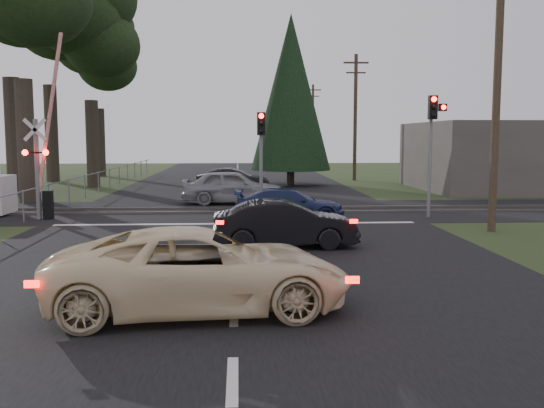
{
  "coord_description": "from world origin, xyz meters",
  "views": [
    {
      "loc": [
        0.09,
        -13.51,
        3.12
      ],
      "look_at": [
        1.01,
        2.95,
        1.3
      ],
      "focal_mm": 40.0,
      "sensor_mm": 36.0,
      "label": 1
    }
  ],
  "objects": [
    {
      "name": "silver_car",
      "position": [
        -0.2,
        14.86,
        0.8
      ],
      "size": [
        4.71,
        1.92,
        1.6
      ],
      "primitive_type": "imported",
      "rotation": [
        0.0,
        0.0,
        1.56
      ],
      "color": "gray",
      "rests_on": "ground"
    },
    {
      "name": "rail_near",
      "position": [
        0.0,
        11.2,
        0.05
      ],
      "size": [
        120.0,
        0.12,
        0.1
      ],
      "primitive_type": "cube",
      "color": "#59544C",
      "rests_on": "ground"
    },
    {
      "name": "ground",
      "position": [
        0.0,
        0.0,
        0.0
      ],
      "size": [
        120.0,
        120.0,
        0.0
      ],
      "primitive_type": "plane",
      "color": "#293A1A",
      "rests_on": "ground"
    },
    {
      "name": "road",
      "position": [
        0.0,
        10.0,
        0.01
      ],
      "size": [
        14.0,
        100.0,
        0.01
      ],
      "primitive_type": "cube",
      "color": "black",
      "rests_on": "ground"
    },
    {
      "name": "crossing_signal",
      "position": [
        -7.27,
        9.79,
        2.06
      ],
      "size": [
        1.62,
        0.38,
        6.96
      ],
      "color": "slate",
      "rests_on": "ground"
    },
    {
      "name": "dark_hatchback",
      "position": [
        1.41,
        3.44,
        0.67
      ],
      "size": [
        4.1,
        1.54,
        1.34
      ],
      "primitive_type": "imported",
      "rotation": [
        0.0,
        0.0,
        1.6
      ],
      "color": "black",
      "rests_on": "ground"
    },
    {
      "name": "euc_tree_c",
      "position": [
        -9.0,
        25.0,
        9.51
      ],
      "size": [
        6.0,
        6.0,
        13.2
      ],
      "color": "#473D33",
      "rests_on": "ground"
    },
    {
      "name": "rail_far",
      "position": [
        0.0,
        12.8,
        0.05
      ],
      "size": [
        120.0,
        0.12,
        0.1
      ],
      "primitive_type": "cube",
      "color": "#59544C",
      "rests_on": "ground"
    },
    {
      "name": "utility_pole_far",
      "position": [
        8.5,
        55.0,
        4.73
      ],
      "size": [
        1.8,
        0.26,
        9.0
      ],
      "color": "#4C3D2D",
      "rests_on": "ground"
    },
    {
      "name": "fence_left",
      "position": [
        -7.8,
        22.5,
        0.0
      ],
      "size": [
        0.1,
        36.0,
        1.2
      ],
      "primitive_type": null,
      "color": "slate",
      "rests_on": "ground"
    },
    {
      "name": "utility_pole_mid",
      "position": [
        8.5,
        30.0,
        4.73
      ],
      "size": [
        1.8,
        0.26,
        9.0
      ],
      "color": "#4C3D2D",
      "rests_on": "ground"
    },
    {
      "name": "utility_pole_near",
      "position": [
        8.5,
        6.0,
        4.73
      ],
      "size": [
        1.8,
        0.26,
        9.0
      ],
      "color": "#4C3D2D",
      "rests_on": "ground"
    },
    {
      "name": "stop_line",
      "position": [
        0.0,
        8.2,
        0.01
      ],
      "size": [
        13.0,
        0.35,
        0.0
      ],
      "primitive_type": "cube",
      "color": "silver",
      "rests_on": "ground"
    },
    {
      "name": "traffic_signal_center",
      "position": [
        1.0,
        10.68,
        2.81
      ],
      "size": [
        0.32,
        0.48,
        4.1
      ],
      "color": "slate",
      "rests_on": "ground"
    },
    {
      "name": "building_right",
      "position": [
        18.0,
        22.0,
        2.0
      ],
      "size": [
        14.0,
        10.0,
        4.0
      ],
      "primitive_type": "cube",
      "color": "#59514C",
      "rests_on": "ground"
    },
    {
      "name": "conifer_tree",
      "position": [
        3.5,
        26.0,
        5.99
      ],
      "size": [
        5.2,
        5.2,
        11.0
      ],
      "color": "#473D33",
      "rests_on": "ground"
    },
    {
      "name": "euc_tree_e",
      "position": [
        -11.0,
        36.0,
        9.51
      ],
      "size": [
        6.0,
        6.0,
        13.2
      ],
      "color": "#473D33",
      "rests_on": "ground"
    },
    {
      "name": "rail_corridor",
      "position": [
        0.0,
        12.0,
        0.01
      ],
      "size": [
        120.0,
        8.0,
        0.01
      ],
      "primitive_type": "cube",
      "color": "black",
      "rests_on": "ground"
    },
    {
      "name": "cream_coupe",
      "position": [
        -0.59,
        -2.81,
        0.75
      ],
      "size": [
        5.6,
        2.96,
        1.5
      ],
      "primitive_type": "imported",
      "rotation": [
        0.0,
        0.0,
        1.66
      ],
      "color": "beige",
      "rests_on": "ground"
    },
    {
      "name": "dark_car_far",
      "position": [
        -0.2,
        20.72,
        0.68
      ],
      "size": [
        4.19,
        1.67,
        1.36
      ],
      "primitive_type": "imported",
      "rotation": [
        0.0,
        0.0,
        1.51
      ],
      "color": "black",
      "rests_on": "ground"
    },
    {
      "name": "euc_tree_d",
      "position": [
        -13.0,
        30.0,
        11.91
      ],
      "size": [
        7.5,
        7.5,
        16.5
      ],
      "color": "#473D33",
      "rests_on": "ground"
    },
    {
      "name": "traffic_signal_right",
      "position": [
        7.55,
        9.47,
        3.31
      ],
      "size": [
        0.68,
        0.48,
        4.7
      ],
      "color": "slate",
      "rests_on": "ground"
    },
    {
      "name": "blue_sedan",
      "position": [
        2.01,
        9.0,
        0.6
      ],
      "size": [
        4.21,
        1.9,
        1.2
      ],
      "primitive_type": "imported",
      "rotation": [
        0.0,
        0.0,
        1.52
      ],
      "color": "navy",
      "rests_on": "ground"
    }
  ]
}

